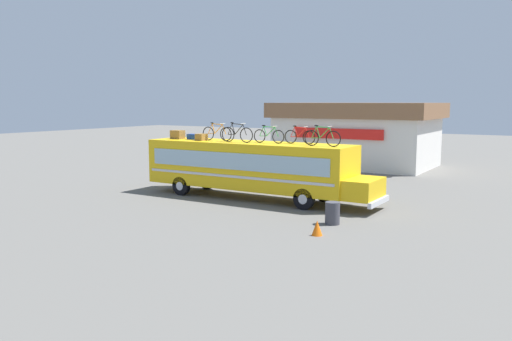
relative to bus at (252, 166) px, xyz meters
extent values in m
plane|color=#605E59|center=(-0.25, 0.00, -1.62)|extent=(120.00, 120.00, 0.00)
cube|color=yellow|center=(-0.25, 0.00, 0.05)|extent=(10.73, 2.50, 2.22)
cube|color=yellow|center=(5.75, 0.00, -0.63)|extent=(1.25, 2.30, 0.87)
cube|color=#99B7C6|center=(-0.25, -1.27, 0.33)|extent=(9.88, 0.04, 0.79)
cube|color=#99B7C6|center=(-0.25, 1.27, 0.33)|extent=(9.88, 0.04, 0.79)
cube|color=silver|center=(-0.25, -1.27, -0.40)|extent=(10.31, 0.03, 0.12)
cube|color=silver|center=(-0.25, 1.27, -0.40)|extent=(10.31, 0.03, 0.12)
cube|color=silver|center=(6.43, 0.00, -1.14)|extent=(0.16, 2.38, 0.24)
cylinder|color=black|center=(3.40, -1.11, -1.14)|extent=(0.96, 0.28, 0.96)
cylinder|color=silver|center=(3.40, -1.11, -1.14)|extent=(0.43, 0.30, 0.43)
cylinder|color=black|center=(3.40, 1.11, -1.14)|extent=(0.96, 0.28, 0.96)
cylinder|color=silver|center=(3.40, 1.11, -1.14)|extent=(0.43, 0.30, 0.43)
cylinder|color=black|center=(-3.57, -1.11, -1.14)|extent=(0.96, 0.28, 0.96)
cylinder|color=silver|center=(-3.57, -1.11, -1.14)|extent=(0.43, 0.30, 0.43)
cylinder|color=black|center=(-3.57, 1.11, -1.14)|extent=(0.96, 0.28, 0.96)
cylinder|color=silver|center=(-3.57, 1.11, -1.14)|extent=(0.43, 0.30, 0.43)
cube|color=olive|center=(-4.62, -0.08, 1.39)|extent=(0.64, 0.51, 0.46)
cube|color=#193899|center=(-3.72, 0.09, 1.30)|extent=(0.53, 0.40, 0.28)
cube|color=olive|center=(-2.84, -0.33, 1.33)|extent=(0.44, 0.54, 0.34)
torus|color=black|center=(-2.63, -0.02, 1.51)|extent=(0.70, 0.04, 0.70)
torus|color=black|center=(-1.54, -0.02, 1.51)|extent=(0.70, 0.04, 0.70)
cylinder|color=orange|center=(-2.30, -0.02, 1.77)|extent=(0.21, 0.04, 0.50)
cylinder|color=orange|center=(-1.97, -0.02, 1.75)|extent=(0.50, 0.04, 0.48)
cylinder|color=orange|center=(-2.06, -0.02, 2.00)|extent=(0.66, 0.04, 0.07)
cylinder|color=orange|center=(-2.42, -0.02, 1.52)|extent=(0.42, 0.03, 0.05)
cylinder|color=orange|center=(-2.51, -0.02, 1.76)|extent=(0.27, 0.03, 0.52)
cylinder|color=orange|center=(-1.64, -0.02, 1.74)|extent=(0.23, 0.03, 0.49)
cylinder|color=silver|center=(-1.73, -0.02, 2.03)|extent=(0.03, 0.44, 0.03)
ellipsoid|color=black|center=(-2.39, -0.02, 2.05)|extent=(0.20, 0.08, 0.06)
torus|color=black|center=(-1.14, -0.39, 1.53)|extent=(0.74, 0.04, 0.74)
torus|color=black|center=(-0.07, -0.39, 1.53)|extent=(0.74, 0.04, 0.74)
cylinder|color=black|center=(-0.82, -0.39, 1.81)|extent=(0.20, 0.04, 0.53)
cylinder|color=black|center=(-0.50, -0.39, 1.79)|extent=(0.50, 0.04, 0.51)
cylinder|color=black|center=(-0.59, -0.39, 2.05)|extent=(0.64, 0.04, 0.07)
cylinder|color=black|center=(-0.94, -0.39, 1.54)|extent=(0.41, 0.03, 0.05)
cylinder|color=black|center=(-1.02, -0.39, 1.80)|extent=(0.26, 0.03, 0.55)
cylinder|color=black|center=(-0.17, -0.39, 1.78)|extent=(0.22, 0.03, 0.51)
cylinder|color=silver|center=(-0.27, -0.39, 2.08)|extent=(0.03, 0.44, 0.03)
ellipsoid|color=black|center=(-0.91, -0.39, 2.10)|extent=(0.20, 0.08, 0.06)
torus|color=black|center=(0.43, 0.01, 1.48)|extent=(0.65, 0.04, 0.65)
torus|color=black|center=(1.46, 0.01, 1.48)|extent=(0.65, 0.04, 0.65)
cylinder|color=green|center=(0.74, 0.01, 1.73)|extent=(0.20, 0.04, 0.46)
cylinder|color=green|center=(1.05, 0.01, 1.71)|extent=(0.48, 0.04, 0.44)
cylinder|color=green|center=(0.97, 0.01, 1.93)|extent=(0.62, 0.04, 0.07)
cylinder|color=green|center=(0.63, 0.01, 1.49)|extent=(0.39, 0.03, 0.05)
cylinder|color=green|center=(0.54, 0.01, 1.72)|extent=(0.25, 0.03, 0.48)
cylinder|color=green|center=(1.37, 0.01, 1.70)|extent=(0.22, 0.03, 0.45)
cylinder|color=silver|center=(1.28, 0.01, 1.97)|extent=(0.03, 0.44, 0.03)
ellipsoid|color=black|center=(0.66, 0.01, 1.99)|extent=(0.20, 0.08, 0.06)
torus|color=black|center=(1.94, 0.35, 1.48)|extent=(0.64, 0.04, 0.64)
torus|color=black|center=(2.90, 0.35, 1.48)|extent=(0.64, 0.04, 0.64)
cylinder|color=red|center=(2.23, 0.35, 1.72)|extent=(0.19, 0.04, 0.46)
cylinder|color=red|center=(2.52, 0.35, 1.71)|extent=(0.45, 0.04, 0.44)
cylinder|color=red|center=(2.44, 0.35, 1.93)|extent=(0.58, 0.04, 0.07)
cylinder|color=red|center=(2.12, 0.35, 1.49)|extent=(0.37, 0.03, 0.05)
cylinder|color=red|center=(2.05, 0.35, 1.71)|extent=(0.24, 0.03, 0.48)
cylinder|color=red|center=(2.81, 0.35, 1.70)|extent=(0.20, 0.03, 0.45)
cylinder|color=silver|center=(2.73, 0.35, 1.97)|extent=(0.03, 0.44, 0.03)
ellipsoid|color=black|center=(2.15, 0.35, 1.99)|extent=(0.20, 0.08, 0.06)
torus|color=black|center=(3.37, -0.35, 1.51)|extent=(0.71, 0.04, 0.71)
torus|color=black|center=(4.42, -0.35, 1.51)|extent=(0.71, 0.04, 0.71)
cylinder|color=green|center=(3.69, -0.35, 1.78)|extent=(0.20, 0.04, 0.51)
cylinder|color=green|center=(4.00, -0.35, 1.76)|extent=(0.49, 0.04, 0.49)
cylinder|color=green|center=(3.92, -0.35, 2.01)|extent=(0.63, 0.04, 0.07)
cylinder|color=green|center=(3.57, -0.35, 1.52)|extent=(0.40, 0.03, 0.05)
cylinder|color=green|center=(3.49, -0.35, 1.77)|extent=(0.26, 0.03, 0.53)
cylinder|color=green|center=(4.33, -0.35, 1.75)|extent=(0.22, 0.03, 0.49)
cylinder|color=silver|center=(4.23, -0.35, 2.05)|extent=(0.03, 0.44, 0.03)
ellipsoid|color=black|center=(3.60, -0.35, 2.07)|extent=(0.20, 0.08, 0.06)
cube|color=silver|center=(-0.57, 15.55, 0.17)|extent=(10.73, 6.97, 3.57)
cube|color=brown|center=(-0.57, 15.55, 2.50)|extent=(11.59, 7.53, 1.09)
cube|color=red|center=(-0.57, 11.96, 0.96)|extent=(6.44, 0.16, 0.70)
cylinder|color=#3F3F47|center=(5.61, -3.06, -1.18)|extent=(0.57, 0.57, 0.88)
cone|color=orange|center=(5.85, -4.96, -1.34)|extent=(0.39, 0.39, 0.55)
camera|label=1|loc=(13.64, -21.74, 3.12)|focal=37.05mm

